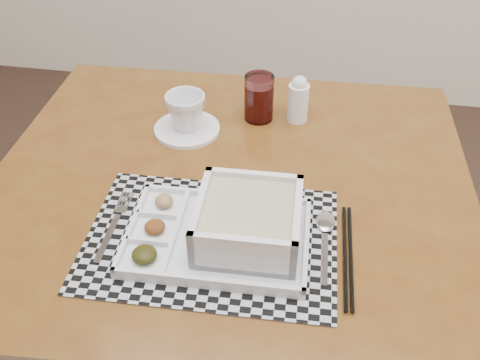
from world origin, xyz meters
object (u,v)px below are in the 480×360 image
serving_tray (238,227)px  juice_glass (259,99)px  cup (186,112)px  creamer_bottle (298,100)px  dining_table (226,224)px

serving_tray → juice_glass: bearing=93.3°
serving_tray → juice_glass: 0.41m
cup → creamer_bottle: creamer_bottle is taller
juice_glass → dining_table: bearing=-94.5°
dining_table → creamer_bottle: bearing=69.3°
dining_table → juice_glass: juice_glass is taller
serving_tray → creamer_bottle: creamer_bottle is taller
dining_table → serving_tray: bearing=-68.2°
cup → juice_glass: 0.17m
juice_glass → creamer_bottle: (0.09, 0.01, 0.00)m
dining_table → creamer_bottle: size_ratio=8.90×
juice_glass → cup: bearing=-151.7°
dining_table → serving_tray: (0.05, -0.12, 0.11)m
cup → creamer_bottle: 0.26m
creamer_bottle → cup: bearing=-159.6°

